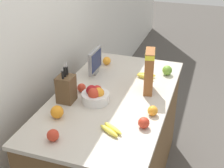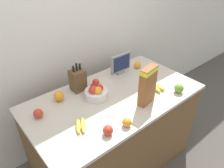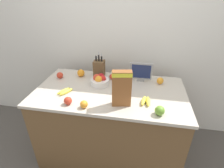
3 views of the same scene
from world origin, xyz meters
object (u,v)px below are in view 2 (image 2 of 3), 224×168
at_px(knife_block, 78,80).
at_px(orange_mid_right, 137,65).
at_px(fruit_bowl, 96,92).
at_px(apple_front, 38,113).
at_px(small_monitor, 121,63).
at_px(apple_near_bananas, 179,88).
at_px(banana_bunch_right, 157,87).
at_px(banana_bunch_left, 81,125).
at_px(apple_middle, 108,130).
at_px(apple_rear, 96,82).
at_px(cereal_box, 148,84).
at_px(orange_near_bowl, 127,122).
at_px(orange_front_center, 59,96).

bearing_deg(knife_block, orange_mid_right, -4.79).
xyz_separation_m(fruit_bowl, apple_front, (-0.50, 0.07, -0.02)).
bearing_deg(small_monitor, knife_block, 176.11).
bearing_deg(small_monitor, apple_near_bananas, -72.98).
bearing_deg(apple_near_bananas, banana_bunch_right, 125.89).
height_order(apple_near_bananas, orange_mid_right, apple_near_bananas).
bearing_deg(orange_mid_right, banana_bunch_left, -159.01).
xyz_separation_m(apple_middle, apple_rear, (0.31, 0.56, -0.00)).
xyz_separation_m(banana_bunch_right, apple_rear, (-0.39, 0.41, 0.01)).
distance_m(knife_block, apple_front, 0.47).
height_order(knife_block, apple_near_bananas, knife_block).
height_order(cereal_box, apple_near_bananas, cereal_box).
bearing_deg(orange_mid_right, orange_near_bowl, -140.23).
bearing_deg(orange_near_bowl, banana_bunch_right, 17.77).
relative_size(banana_bunch_left, banana_bunch_right, 1.08).
bearing_deg(apple_rear, orange_near_bowl, -104.15).
distance_m(knife_block, fruit_bowl, 0.21).
distance_m(knife_block, orange_near_bowl, 0.64).
distance_m(small_monitor, apple_near_bananas, 0.61).
distance_m(banana_bunch_left, apple_front, 0.36).
xyz_separation_m(fruit_bowl, banana_bunch_right, (0.50, -0.26, -0.03)).
xyz_separation_m(cereal_box, orange_front_center, (-0.55, 0.49, -0.14)).
relative_size(cereal_box, banana_bunch_right, 2.13).
height_order(knife_block, apple_front, knife_block).
relative_size(fruit_bowl, apple_middle, 2.73).
distance_m(knife_block, banana_bunch_left, 0.50).
relative_size(fruit_bowl, orange_mid_right, 2.72).
bearing_deg(apple_rear, knife_block, 164.00).
bearing_deg(apple_near_bananas, cereal_box, 165.21).
bearing_deg(fruit_bowl, apple_front, 171.46).
height_order(small_monitor, cereal_box, cereal_box).
bearing_deg(apple_rear, apple_middle, -118.65).
relative_size(small_monitor, orange_near_bowl, 3.53).
height_order(apple_front, orange_mid_right, same).
height_order(banana_bunch_right, apple_rear, apple_rear).
height_order(apple_middle, orange_near_bowl, apple_middle).
bearing_deg(fruit_bowl, apple_near_bananas, -34.10).
bearing_deg(apple_middle, banana_bunch_left, 121.13).
relative_size(cereal_box, apple_rear, 5.00).
relative_size(small_monitor, apple_rear, 3.69).
bearing_deg(orange_near_bowl, apple_rear, 75.85).
xyz_separation_m(apple_rear, orange_mid_right, (0.54, -0.01, 0.00)).
distance_m(apple_front, apple_middle, 0.57).
height_order(cereal_box, apple_rear, cereal_box).
bearing_deg(apple_middle, small_monitor, 42.28).
height_order(apple_middle, orange_mid_right, same).
distance_m(knife_block, small_monitor, 0.49).
relative_size(knife_block, fruit_bowl, 1.52).
height_order(small_monitor, banana_bunch_right, small_monitor).
relative_size(apple_middle, orange_mid_right, 1.00).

